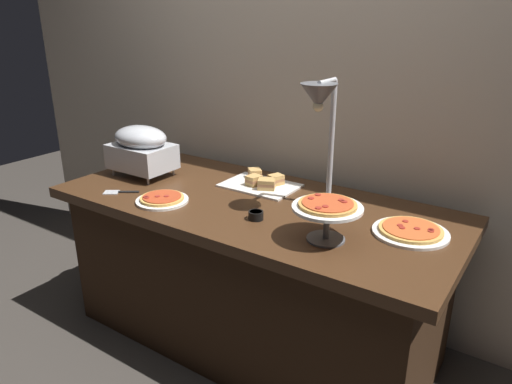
# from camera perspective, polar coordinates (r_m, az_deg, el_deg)

# --- Properties ---
(ground_plane) EXTENTS (8.00, 8.00, 0.00)m
(ground_plane) POSITION_cam_1_polar(r_m,az_deg,el_deg) (2.59, -0.44, -16.90)
(ground_plane) COLOR #38332D
(back_wall) EXTENTS (4.40, 0.04, 2.40)m
(back_wall) POSITION_cam_1_polar(r_m,az_deg,el_deg) (2.51, 6.09, 11.82)
(back_wall) COLOR #B7A893
(back_wall) RESTS_ON ground_plane
(buffet_table) EXTENTS (1.90, 0.84, 0.76)m
(buffet_table) POSITION_cam_1_polar(r_m,az_deg,el_deg) (2.38, -0.46, -9.51)
(buffet_table) COLOR #422816
(buffet_table) RESTS_ON ground_plane
(chafing_dish) EXTENTS (0.33, 0.23, 0.27)m
(chafing_dish) POSITION_cam_1_polar(r_m,az_deg,el_deg) (2.60, -13.56, 5.17)
(chafing_dish) COLOR #B7BABF
(chafing_dish) RESTS_ON buffet_table
(heat_lamp) EXTENTS (0.15, 0.29, 0.57)m
(heat_lamp) POSITION_cam_1_polar(r_m,az_deg,el_deg) (1.97, 7.80, 9.54)
(heat_lamp) COLOR #B7BABF
(heat_lamp) RESTS_ON buffet_table
(pizza_plate_front) EXTENTS (0.24, 0.24, 0.03)m
(pizza_plate_front) POSITION_cam_1_polar(r_m,az_deg,el_deg) (2.24, -11.17, -0.86)
(pizza_plate_front) COLOR white
(pizza_plate_front) RESTS_ON buffet_table
(pizza_plate_center) EXTENTS (0.30, 0.30, 0.03)m
(pizza_plate_center) POSITION_cam_1_polar(r_m,az_deg,el_deg) (1.98, 18.02, -4.47)
(pizza_plate_center) COLOR white
(pizza_plate_center) RESTS_ON buffet_table
(pizza_plate_raised_stand) EXTENTS (0.27, 0.27, 0.16)m
(pizza_plate_raised_stand) POSITION_cam_1_polar(r_m,az_deg,el_deg) (1.81, 8.53, -2.14)
(pizza_plate_raised_stand) COLOR #595B60
(pizza_plate_raised_stand) RESTS_ON buffet_table
(sandwich_platter) EXTENTS (0.37, 0.26, 0.06)m
(sandwich_platter) POSITION_cam_1_polar(r_m,az_deg,el_deg) (2.40, 0.66, 1.12)
(sandwich_platter) COLOR white
(sandwich_platter) RESTS_ON buffet_table
(sauce_cup_near) EXTENTS (0.06, 0.06, 0.04)m
(sauce_cup_near) POSITION_cam_1_polar(r_m,az_deg,el_deg) (2.01, -0.01, -2.77)
(sauce_cup_near) COLOR black
(sauce_cup_near) RESTS_ON buffet_table
(serving_spatula) EXTENTS (0.16, 0.12, 0.01)m
(serving_spatula) POSITION_cam_1_polar(r_m,az_deg,el_deg) (2.41, -16.00, -0.01)
(serving_spatula) COLOR #B7BABF
(serving_spatula) RESTS_ON buffet_table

